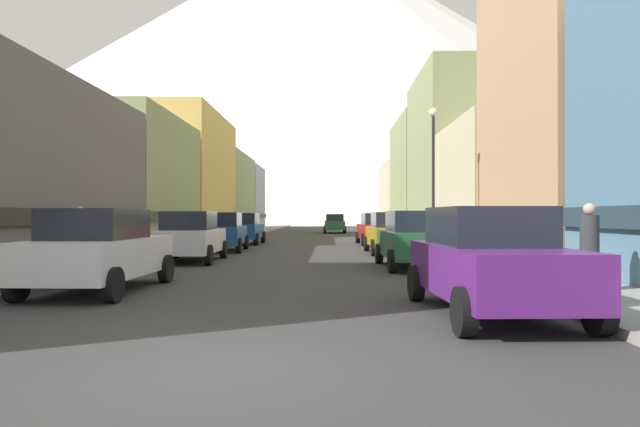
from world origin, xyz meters
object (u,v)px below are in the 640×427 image
car_driving_1 (335,223)px  car_right_2 (391,233)px  potted_plant_0 (481,240)px  car_left_0 (100,250)px  car_right_3 (377,229)px  potted_plant_1 (521,249)px  parking_meter_near (555,246)px  trash_bin_right (507,249)px  pedestrian_1 (590,250)px  car_right_0 (490,260)px  car_right_1 (415,239)px  car_driving_0 (335,223)px  pedestrian_0 (80,238)px  car_left_2 (222,232)px  streetlamp_right (433,158)px  car_left_1 (190,236)px  car_left_3 (244,228)px

car_driving_1 → car_right_2: bearing=-85.9°
car_right_2 → potted_plant_0: (3.20, -2.46, -0.21)m
car_left_0 → car_right_3: (7.60, 20.23, 0.00)m
potted_plant_1 → car_driving_1: bearing=98.2°
car_left_0 → potted_plant_1: car_left_0 is taller
car_left_0 → car_driving_1: (5.40, 43.04, 0.00)m
car_right_2 → car_driving_1: 30.57m
parking_meter_near → trash_bin_right: bearing=83.3°
pedestrian_1 → car_right_0: bearing=-143.0°
car_right_1 → potted_plant_0: size_ratio=4.75×
car_right_0 → car_right_3: (0.01, 22.97, 0.00)m
car_right_2 → trash_bin_right: bearing=-72.1°
car_driving_1 → potted_plant_1: (5.40, -37.66, -0.27)m
car_left_0 → car_driving_0: size_ratio=1.01×
parking_meter_near → pedestrian_0: bearing=157.1°
car_left_2 → car_right_1: same height
car_left_2 → car_right_3: size_ratio=1.00×
car_right_0 → streetlamp_right: bearing=83.6°
car_left_1 → car_left_3: 12.60m
car_left_2 → car_right_3: 9.79m
car_left_1 → pedestrian_1: 13.43m
pedestrian_0 → car_right_3: bearing=57.2°
car_right_0 → potted_plant_0: car_right_0 is taller
car_right_0 → streetlamp_right: size_ratio=0.76×
car_right_3 → pedestrian_1: (2.45, -21.12, 0.05)m
trash_bin_right → pedestrian_1: (-0.10, -5.54, 0.31)m
car_left_2 → potted_plant_1: car_left_2 is taller
car_right_3 → trash_bin_right: car_right_3 is taller
car_driving_1 → car_right_3: bearing=-84.5°
parking_meter_near → trash_bin_right: size_ratio=1.36×
car_right_2 → pedestrian_0: bearing=-141.7°
car_driving_0 → car_left_1: bearing=-99.1°
car_right_2 → parking_meter_near: car_right_2 is taller
pedestrian_1 → car_driving_1: bearing=96.0°
pedestrian_1 → car_left_1: bearing=138.4°
car_left_0 → parking_meter_near: car_left_0 is taller
car_right_1 → car_left_1: bearing=163.3°
car_left_3 → car_right_1: size_ratio=0.99×
car_driving_1 → car_right_0: bearing=-87.3°
car_driving_1 → car_right_1: bearing=-86.6°
car_left_0 → pedestrian_0: pedestrian_0 is taller
car_left_0 → car_right_0: (7.60, -2.75, 0.00)m
car_left_2 → car_left_3: 6.56m
car_left_2 → streetlamp_right: bearing=-17.8°
car_right_3 → potted_plant_0: 10.64m
car_left_3 → potted_plant_0: (10.80, -10.53, -0.21)m
car_left_2 → car_right_2: size_ratio=1.01×
streetlamp_right → car_left_3: bearing=134.0°
car_right_1 → car_right_2: (-0.00, 6.81, 0.00)m
car_left_0 → car_right_1: size_ratio=0.99×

